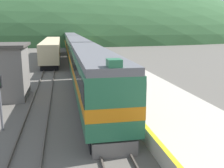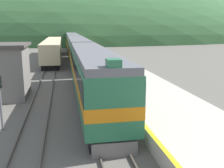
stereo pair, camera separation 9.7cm
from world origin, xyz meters
name	(u,v)px [view 2 (the right image)]	position (x,y,z in m)	size (l,w,h in m)	color
track_main	(73,53)	(0.00, 70.00, 0.08)	(1.52, 180.00, 0.16)	#4C443D
track_siding	(55,53)	(-4.16, 70.00, 0.08)	(1.52, 180.00, 0.16)	#4C443D
platform	(108,62)	(4.70, 50.00, 0.44)	(5.80, 140.00, 0.89)	#BCB5A5
distant_hills	(68,40)	(0.00, 130.11, 0.00)	(198.03, 89.11, 50.79)	#335B33
express_train_lead_car	(93,74)	(0.00, 29.32, 2.35)	(2.87, 19.21, 4.66)	black
carriage_second	(78,50)	(0.00, 51.45, 2.34)	(2.86, 22.83, 4.30)	black
carriage_third	(72,42)	(0.00, 75.16, 2.34)	(2.86, 22.83, 4.30)	black
siding_train	(53,49)	(-4.16, 59.30, 1.87)	(2.90, 28.06, 3.62)	black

